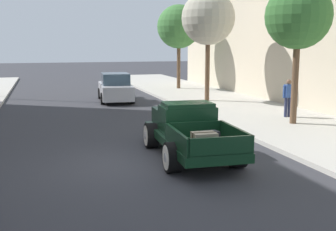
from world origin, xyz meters
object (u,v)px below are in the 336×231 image
Objects in this scene: pedestrian_sidewalk_right at (288,96)px; street_tree_nearest at (298,17)px; street_tree_second at (208,18)px; street_tree_third at (179,27)px; hotrod_truck_dark_green at (188,130)px; car_background_silver at (115,88)px.

pedestrian_sidewalk_right is 0.30× the size of street_tree_nearest.
street_tree_nearest is at bearing -84.95° from street_tree_second.
street_tree_third is (-0.08, 14.31, 0.20)m from street_tree_nearest.
hotrod_truck_dark_green is 7.41m from pedestrian_sidewalk_right.
hotrod_truck_dark_green is at bearing -153.36° from street_tree_nearest.
street_tree_second is at bearing -25.54° from car_background_silver.
pedestrian_sidewalk_right is at bearing -77.95° from street_tree_second.
car_background_silver is 11.79m from street_tree_nearest.
street_tree_nearest is at bearing -89.68° from street_tree_third.
hotrod_truck_dark_green is 0.83× the size of street_tree_second.
pedestrian_sidewalk_right reaches higher than hotrod_truck_dark_green.
car_background_silver is at bearing 154.46° from street_tree_second.
hotrod_truck_dark_green is 7.12m from street_tree_nearest.
pedestrian_sidewalk_right is at bearing 34.03° from hotrod_truck_dark_green.
street_tree_nearest is 14.31m from street_tree_third.
car_background_silver is at bearing 119.37° from street_tree_nearest.
street_tree_third is (-0.72, 12.92, 3.46)m from pedestrian_sidewalk_right.
car_background_silver is at bearing 90.08° from hotrod_truck_dark_green.
street_tree_nearest is at bearing 26.64° from hotrod_truck_dark_green.
car_background_silver reaches higher than hotrod_truck_dark_green.
street_tree_second is (-1.30, 6.09, 3.63)m from pedestrian_sidewalk_right.
pedestrian_sidewalk_right is 13.40m from street_tree_third.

